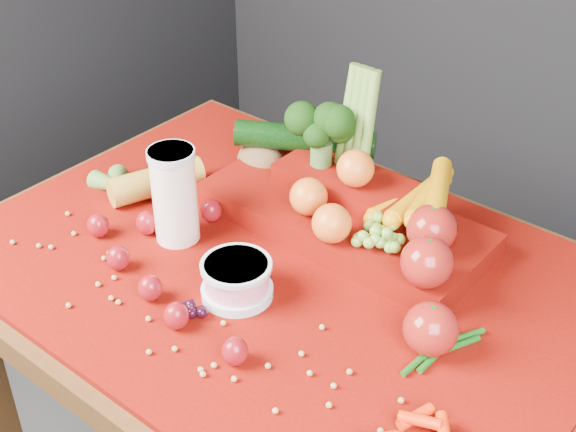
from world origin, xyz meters
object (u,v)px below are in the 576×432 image
Objects in this scene: milk_glass at (174,192)px; produce_mound at (357,206)px; table at (281,313)px; yogurt_bowl at (237,278)px.

produce_mound is at bearing 41.53° from milk_glass.
table is 0.28m from milk_glass.
table is 6.30× the size of milk_glass.
milk_glass is 0.20m from yogurt_bowl.
table is 0.23m from produce_mound.
produce_mound reaches higher than table.
table is 9.50× the size of yogurt_bowl.
produce_mound reaches higher than yogurt_bowl.
milk_glass is 0.32m from produce_mound.
milk_glass is (-0.19, -0.05, 0.20)m from table.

